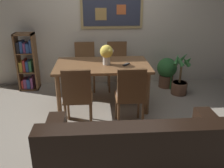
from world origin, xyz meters
TOP-DOWN VIEW (x-y plane):
  - ground_plane at (0.00, 0.00)m, footprint 12.00×12.00m
  - wall_back_with_painting at (0.00, 1.56)m, footprint 5.20×0.14m
  - dining_table at (-0.11, 0.45)m, footprint 1.53×0.92m
  - dining_chair_far_left at (-0.43, 1.21)m, footprint 0.40×0.41m
  - dining_chair_near_left at (-0.48, -0.29)m, footprint 0.40×0.41m
  - dining_chair_far_right at (0.20, 1.21)m, footprint 0.40×0.41m
  - dining_chair_near_right at (0.25, -0.31)m, footprint 0.40×0.41m
  - leather_couch at (0.15, -1.41)m, footprint 1.80×0.84m
  - bookshelf at (-1.54, 1.26)m, footprint 0.36×0.28m
  - potted_ivy at (1.19, 1.17)m, footprint 0.39×0.39m
  - potted_palm at (1.35, 0.80)m, footprint 0.34×0.33m
  - flower_vase at (-0.04, 0.42)m, footprint 0.22×0.21m
  - tv_remote at (0.27, 0.37)m, footprint 0.13×0.15m

SIDE VIEW (x-z plane):
  - ground_plane at x=0.00m, z-range 0.00..0.00m
  - potted_palm at x=1.35m, z-range -0.13..0.67m
  - leather_couch at x=0.15m, z-range -0.11..0.73m
  - potted_ivy at x=1.19m, z-range 0.03..0.63m
  - bookshelf at x=-1.54m, z-range -0.02..1.08m
  - dining_chair_far_left at x=-0.43m, z-range 0.08..0.99m
  - dining_chair_near_left at x=-0.48m, z-range 0.08..0.99m
  - dining_chair_far_right at x=0.20m, z-range 0.08..0.99m
  - dining_chair_near_right at x=0.25m, z-range 0.08..0.99m
  - dining_table at x=-0.11m, z-range 0.27..1.00m
  - tv_remote at x=0.27m, z-range 0.73..0.75m
  - flower_vase at x=-0.04m, z-range 0.76..1.08m
  - wall_back_with_painting at x=0.00m, z-range 0.00..2.60m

